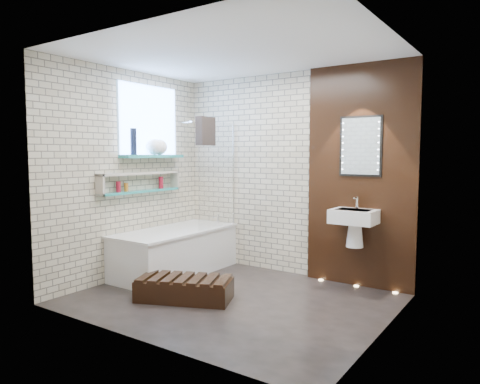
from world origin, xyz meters
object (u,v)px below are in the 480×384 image
Objects in this scene: led_mirror at (360,146)px; washbasin at (354,222)px; bathtub at (176,251)px; bath_screen at (217,175)px; walnut_step at (184,290)px.

washbasin is at bearing -90.00° from led_mirror.
bathtub is 3.00× the size of washbasin.
washbasin is 0.83× the size of led_mirror.
led_mirror is (2.17, 0.78, 1.36)m from bathtub.
bath_screen is at bearing -169.34° from led_mirror.
led_mirror reaches higher than washbasin.
bath_screen is 2.41× the size of washbasin.
washbasin is at bearing 5.78° from bath_screen.
led_mirror reaches higher than walnut_step.
bathtub is at bearing -128.90° from bath_screen.
led_mirror is at bearing 19.78° from bathtub.
washbasin is at bearing 45.37° from walnut_step.
washbasin reaches higher than walnut_step.
walnut_step is at bearing -131.53° from led_mirror.
bathtub is 1.12m from walnut_step.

